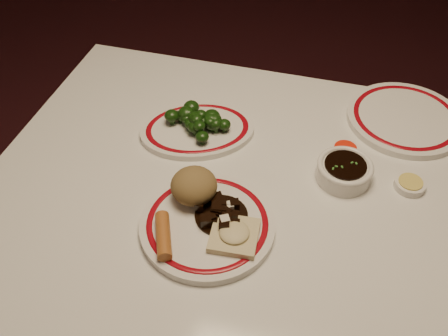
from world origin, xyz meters
TOP-DOWN VIEW (x-y plane):
  - dining_table at (0.00, 0.00)m, footprint 1.20×0.90m
  - main_plate at (-0.09, -0.11)m, footprint 0.33×0.33m
  - rice_mound at (-0.14, -0.05)m, footprint 0.09×0.09m
  - spring_roll at (-0.16, -0.17)m, footprint 0.06×0.10m
  - fried_wonton at (-0.03, -0.13)m, footprint 0.09×0.09m
  - stirfry_heap at (-0.07, -0.09)m, footprint 0.11×0.10m
  - broccoli_plate at (-0.20, 0.16)m, footprint 0.32×0.31m
  - broccoli_pile at (-0.19, 0.16)m, footprint 0.16×0.12m
  - soy_bowl at (0.15, 0.10)m, footprint 0.12×0.12m
  - sweet_sour_dish at (0.14, 0.18)m, footprint 0.06×0.06m
  - mustard_dish at (0.28, 0.11)m, footprint 0.06×0.06m
  - far_plate at (0.27, 0.33)m, footprint 0.34×0.34m

SIDE VIEW (x-z plane):
  - dining_table at x=0.00m, z-range 0.28..1.03m
  - sweet_sour_dish at x=0.14m, z-range 0.75..0.77m
  - mustard_dish at x=0.28m, z-range 0.75..0.77m
  - broccoli_plate at x=-0.20m, z-range 0.75..0.77m
  - far_plate at x=0.27m, z-range 0.75..0.77m
  - main_plate at x=-0.09m, z-range 0.75..0.77m
  - soy_bowl at x=0.15m, z-range 0.75..0.79m
  - fried_wonton at x=-0.03m, z-range 0.77..0.79m
  - stirfry_heap at x=-0.07m, z-range 0.77..0.80m
  - spring_roll at x=-0.16m, z-range 0.77..0.80m
  - broccoli_pile at x=-0.19m, z-range 0.76..0.81m
  - rice_mound at x=-0.14m, z-range 0.77..0.83m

